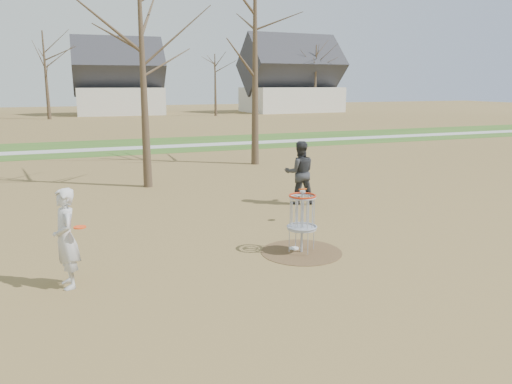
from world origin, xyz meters
The scene contains 11 objects.
ground centered at (0.00, 0.00, 0.00)m, with size 160.00×160.00×0.00m, color brown.
green_band centered at (0.00, 21.00, 0.01)m, with size 160.00×8.00×0.01m, color #2D5119.
footpath centered at (0.00, 20.00, 0.01)m, with size 160.00×1.50×0.01m, color #9E9E99.
dirt_circle centered at (0.00, 0.00, 0.01)m, with size 1.80×1.80×0.01m, color #47331E.
player_standing centered at (-4.83, -0.18, 0.92)m, with size 0.67×0.44×1.84m, color #BEBEBE.
player_throwing centered at (1.98, 4.18, 0.97)m, with size 0.95×0.74×1.95m, color #2C2E31.
disc_grounded centered at (-0.06, 0.25, 0.02)m, with size 0.22×0.22×0.02m, color white.
discs_in_play centered at (-1.60, 0.98, 1.03)m, with size 5.92×2.85×0.30m.
disc_golf_basket centered at (0.00, 0.00, 0.91)m, with size 0.64×0.64×1.35m.
bare_trees centered at (1.78, 35.79, 5.35)m, with size 52.62×44.98×9.00m.
houses_row centered at (4.32, 52.56, 3.52)m, with size 56.51×10.01×7.26m.
Camera 1 is at (-4.72, -9.44, 3.65)m, focal length 35.00 mm.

